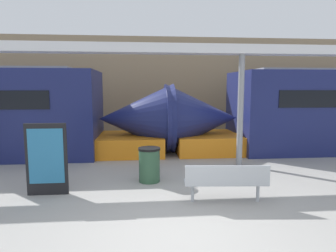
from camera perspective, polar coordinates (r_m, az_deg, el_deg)
ground_plane at (r=5.36m, az=1.46°, el=-20.19°), size 60.00×60.00×0.00m
station_wall at (r=15.23m, az=-3.25°, el=7.35°), size 56.00×0.20×5.00m
bench_near at (r=6.62m, az=11.05°, el=-10.06°), size 1.81×0.59×0.86m
trash_bin at (r=7.99m, az=-3.57°, el=-7.35°), size 0.58×0.58×0.91m
poster_board at (r=7.45m, az=-22.13°, el=-5.86°), size 0.93×0.07×1.68m
support_column_near at (r=9.70m, az=13.63°, el=2.78°), size 0.19×0.19×3.49m
canopy_beam at (r=9.74m, az=13.97°, el=13.91°), size 28.00×0.60×0.28m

